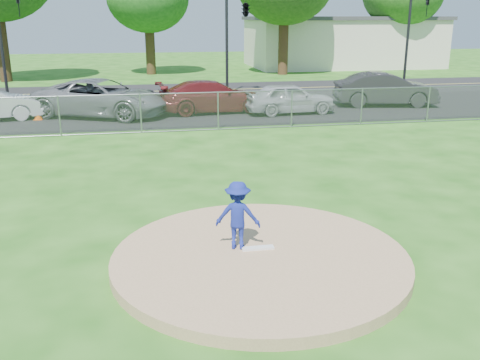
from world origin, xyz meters
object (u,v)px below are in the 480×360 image
Objects in this scene: commercial_building at (342,41)px; parked_car_pearl at (290,98)px; pitcher at (238,215)px; traffic_cone at (38,112)px; traffic_signal_center at (244,11)px; parked_car_darkred at (212,96)px; parked_car_charcoal at (385,89)px; traffic_signal_left at (5,36)px; parked_car_gray at (102,98)px; traffic_signal_right at (412,33)px.

commercial_building is 3.97× the size of parked_car_pearl.
traffic_cone is (-6.06, 15.25, -0.49)m from pitcher.
traffic_signal_center reaches higher than parked_car_darkred.
parked_car_charcoal is (8.80, 0.32, 0.09)m from parked_car_darkred.
pitcher is (-4.32, -21.66, -3.77)m from traffic_signal_center.
traffic_signal_center is (12.73, -0.00, 1.25)m from traffic_signal_left.
parked_car_pearl is (3.48, -0.96, -0.03)m from parked_car_darkred.
parked_car_darkred is at bearing 70.81° from parked_car_pearl.
commercial_building reaches higher than parked_car_darkred.
parked_car_darkred is at bearing -64.14° from parked_car_gray.
traffic_signal_right is at bearing -25.98° from parked_car_charcoal.
traffic_signal_left is 19.86m from parked_car_charcoal.
parked_car_charcoal is at bearing -16.54° from traffic_signal_left.
parked_car_gray is (2.73, 0.34, 0.49)m from traffic_cone.
parked_car_pearl is 5.46m from parked_car_charcoal.
traffic_cone is 0.16× the size of parked_car_pearl.
traffic_cone is at bearing 121.33° from parked_car_gray.
traffic_signal_left is at bearing 180.00° from traffic_signal_center.
pitcher is at bearing -113.47° from commercial_building.
parked_car_gray is 1.45× the size of parked_car_pearl.
parked_car_charcoal is (6.15, -5.61, -3.78)m from traffic_signal_center.
traffic_signal_center is 0.94× the size of parked_car_gray.
parked_car_darkred is 8.80m from parked_car_charcoal.
parked_car_pearl is at bearing -2.42° from traffic_cone.
traffic_signal_center is 1.10× the size of parked_car_darkred.
parked_car_pearl is (0.84, -6.88, -3.90)m from traffic_signal_center.
parked_car_pearl is at bearing -83.05° from traffic_signal_center.
parked_car_gray is (5.08, -6.07, -2.52)m from traffic_signal_left.
traffic_signal_left reaches higher than parked_car_pearl.
traffic_signal_center is 1.36× the size of parked_car_pearl.
traffic_cone is at bearing -148.31° from traffic_signal_center.
traffic_cone is 7.76m from parked_car_darkred.
traffic_signal_center and traffic_signal_right have the same top height.
traffic_signal_left and traffic_signal_center have the same top height.
traffic_signal_left is at bearing 180.00° from traffic_signal_right.
parked_car_gray is at bearing -141.58° from traffic_signal_center.
parked_car_charcoal is (-5.88, -21.61, -1.33)m from commercial_building.
parked_car_pearl is at bearing -93.12° from pitcher.
traffic_signal_left is 0.94× the size of parked_car_gray.
traffic_signal_left is 1.00× the size of traffic_signal_center.
traffic_signal_left is at bearing 53.18° from parked_car_darkred.
commercial_building is 26.42m from parked_car_darkred.
traffic_signal_right is 11.97m from parked_car_pearl.
commercial_building is at bearing -97.34° from pitcher.
commercial_building is at bearing -4.92° from parked_car_charcoal.
traffic_cone is (-20.65, -6.41, -3.01)m from traffic_signal_right.
commercial_building is 22.43m from parked_car_charcoal.
commercial_building is at bearing -40.19° from parked_car_darkred.
parked_car_charcoal is at bearing -63.86° from parked_car_gray.
pitcher reaches higher than traffic_cone.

